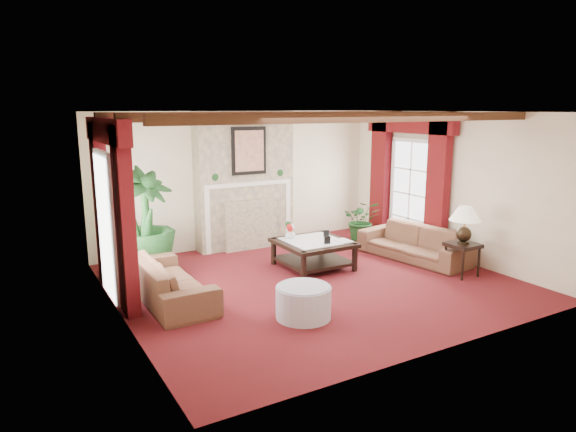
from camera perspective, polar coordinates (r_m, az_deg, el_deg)
floor at (r=8.38m, az=2.81°, el=-7.33°), size 6.00×6.00×0.00m
ceiling at (r=7.91m, az=3.02°, el=11.47°), size 6.00×6.00×0.00m
back_wall at (r=10.42m, az=-5.31°, el=4.10°), size 6.00×0.02×2.70m
left_wall at (r=6.91m, az=-18.49°, el=-0.48°), size 0.02×5.50×2.70m
right_wall at (r=9.96m, az=17.60°, el=3.23°), size 0.02×5.50×2.70m
ceiling_beams at (r=7.91m, az=3.01°, el=11.03°), size 6.00×3.00×0.12m
fireplace at (r=10.15m, az=-4.98°, el=11.54°), size 2.00×0.52×2.70m
french_door_left at (r=7.78m, az=-20.17°, el=6.55°), size 0.10×1.10×2.16m
french_door_right at (r=10.56m, az=13.75°, el=8.17°), size 0.10×1.10×2.16m
curtains_left at (r=7.78m, az=-19.58°, el=9.69°), size 0.20×2.40×2.55m
curtains_right at (r=10.47m, az=13.42°, el=10.46°), size 0.20×2.40×2.55m
sofa_left at (r=7.70m, az=-13.08°, el=-6.21°), size 2.09×0.65×0.81m
sofa_right at (r=9.78m, az=13.86°, el=-2.34°), size 2.30×1.30×0.82m
potted_palm at (r=9.03m, az=-15.55°, el=-2.99°), size 2.61×2.70×1.01m
small_plant at (r=11.00m, az=8.19°, el=-0.94°), size 1.56×1.57×0.67m
coffee_table at (r=9.04m, az=2.83°, el=-4.27°), size 1.19×1.19×0.48m
side_table at (r=9.08m, az=18.76°, el=-4.58°), size 0.51×0.51×0.56m
ottoman at (r=6.95m, az=1.73°, el=-9.56°), size 0.74×0.74×0.43m
table_lamp at (r=8.94m, az=19.01°, el=-0.90°), size 0.50×0.50×0.64m
flower_vase at (r=9.11m, az=0.24°, el=-1.98°), size 0.29×0.30×0.17m
book at (r=8.86m, az=5.62°, el=-1.97°), size 0.23×0.03×0.31m
photo_frame_a at (r=8.74m, az=4.38°, el=-2.71°), size 0.11×0.04×0.14m
photo_frame_b at (r=9.22m, az=4.27°, el=-1.98°), size 0.10×0.05×0.13m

